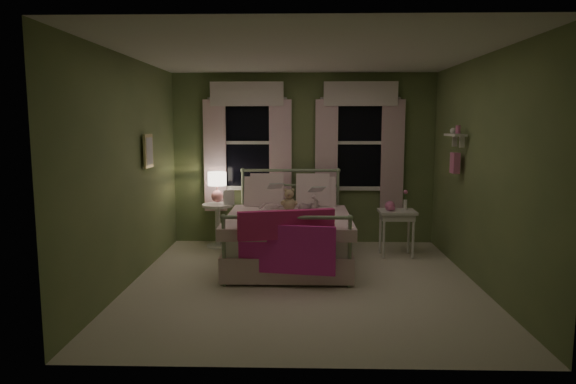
{
  "coord_description": "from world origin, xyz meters",
  "views": [
    {
      "loc": [
        -0.03,
        -5.78,
        1.85
      ],
      "look_at": [
        -0.19,
        0.51,
        1.0
      ],
      "focal_mm": 32.0,
      "sensor_mm": 36.0,
      "label": 1
    }
  ],
  "objects_px": {
    "child_left": "(269,187)",
    "table_lamp": "(217,184)",
    "child_right": "(310,188)",
    "teddy_bear": "(289,201)",
    "bed": "(289,235)",
    "nightstand_left": "(218,219)",
    "nightstand_right": "(397,217)"
  },
  "relations": [
    {
      "from": "teddy_bear",
      "to": "nightstand_left",
      "type": "xyz_separation_m",
      "value": [
        -1.08,
        0.61,
        -0.37
      ]
    },
    {
      "from": "child_right",
      "to": "table_lamp",
      "type": "distance_m",
      "value": 1.44
    },
    {
      "from": "child_left",
      "to": "bed",
      "type": "bearing_deg",
      "value": 135.5
    },
    {
      "from": "bed",
      "to": "child_right",
      "type": "height_order",
      "value": "child_right"
    },
    {
      "from": "child_left",
      "to": "teddy_bear",
      "type": "xyz_separation_m",
      "value": [
        0.28,
        -0.16,
        -0.18
      ]
    },
    {
      "from": "nightstand_left",
      "to": "teddy_bear",
      "type": "bearing_deg",
      "value": -29.5
    },
    {
      "from": "teddy_bear",
      "to": "nightstand_right",
      "type": "bearing_deg",
      "value": 4.98
    },
    {
      "from": "child_left",
      "to": "nightstand_right",
      "type": "bearing_deg",
      "value": -169.02
    },
    {
      "from": "bed",
      "to": "nightstand_right",
      "type": "xyz_separation_m",
      "value": [
        1.49,
        0.39,
        0.17
      ]
    },
    {
      "from": "bed",
      "to": "nightstand_left",
      "type": "xyz_separation_m",
      "value": [
        -1.08,
        0.88,
        0.03
      ]
    },
    {
      "from": "child_left",
      "to": "table_lamp",
      "type": "bearing_deg",
      "value": -17.6
    },
    {
      "from": "bed",
      "to": "nightstand_right",
      "type": "bearing_deg",
      "value": 14.75
    },
    {
      "from": "child_left",
      "to": "nightstand_left",
      "type": "height_order",
      "value": "child_left"
    },
    {
      "from": "child_left",
      "to": "table_lamp",
      "type": "distance_m",
      "value": 0.92
    },
    {
      "from": "nightstand_left",
      "to": "child_left",
      "type": "bearing_deg",
      "value": -29.5
    },
    {
      "from": "child_right",
      "to": "teddy_bear",
      "type": "relative_size",
      "value": 2.49
    },
    {
      "from": "bed",
      "to": "table_lamp",
      "type": "xyz_separation_m",
      "value": [
        -1.08,
        0.88,
        0.57
      ]
    },
    {
      "from": "child_left",
      "to": "table_lamp",
      "type": "xyz_separation_m",
      "value": [
        -0.8,
        0.45,
        -0.01
      ]
    },
    {
      "from": "child_left",
      "to": "teddy_bear",
      "type": "bearing_deg",
      "value": 162.4
    },
    {
      "from": "table_lamp",
      "to": "nightstand_right",
      "type": "bearing_deg",
      "value": -10.61
    },
    {
      "from": "table_lamp",
      "to": "bed",
      "type": "bearing_deg",
      "value": -38.96
    },
    {
      "from": "nightstand_right",
      "to": "child_right",
      "type": "bearing_deg",
      "value": 178.66
    },
    {
      "from": "bed",
      "to": "child_left",
      "type": "relative_size",
      "value": 2.56
    },
    {
      "from": "table_lamp",
      "to": "nightstand_left",
      "type": "bearing_deg",
      "value": 0.0
    },
    {
      "from": "bed",
      "to": "nightstand_left",
      "type": "relative_size",
      "value": 3.13
    },
    {
      "from": "child_right",
      "to": "nightstand_left",
      "type": "bearing_deg",
      "value": -0.06
    },
    {
      "from": "child_right",
      "to": "table_lamp",
      "type": "bearing_deg",
      "value": -0.06
    },
    {
      "from": "child_left",
      "to": "child_right",
      "type": "relative_size",
      "value": 1.03
    },
    {
      "from": "child_right",
      "to": "child_left",
      "type": "bearing_deg",
      "value": 18.38
    },
    {
      "from": "child_right",
      "to": "table_lamp",
      "type": "xyz_separation_m",
      "value": [
        -1.36,
        0.45,
        0.0
      ]
    },
    {
      "from": "nightstand_right",
      "to": "table_lamp",
      "type": "bearing_deg",
      "value": 169.39
    },
    {
      "from": "teddy_bear",
      "to": "nightstand_left",
      "type": "bearing_deg",
      "value": 150.5
    }
  ]
}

